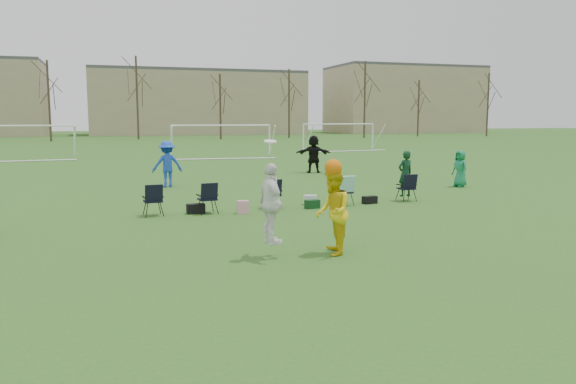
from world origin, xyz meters
name	(u,v)px	position (x,y,z in m)	size (l,w,h in m)	color
ground	(341,276)	(0.00, 0.00, 0.00)	(260.00, 260.00, 0.00)	#27581B
fielder_blue	(167,164)	(-1.68, 14.90, 0.98)	(1.27, 0.73, 1.96)	blue
fielder_green_far	(460,169)	(10.24, 11.12, 0.78)	(0.77, 0.50, 1.57)	#15794D
fielder_black	(314,154)	(6.47, 18.95, 1.01)	(1.87, 0.59, 2.01)	black
center_contest	(310,208)	(-0.01, 1.65, 1.03)	(2.07, 1.17, 2.48)	white
sideline_setup	(304,191)	(2.07, 7.96, 0.53)	(9.46, 1.48, 1.78)	#0E331C
goal_left	(19,133)	(-10.00, 34.00, 1.92)	(7.39, 0.76, 2.46)	white
goal_mid	(221,132)	(4.00, 32.00, 1.92)	(7.40, 0.63, 2.46)	white
goal_right	(339,129)	(16.00, 38.00, 1.92)	(7.35, 1.14, 2.46)	white
tree_line	(140,102)	(0.24, 69.85, 5.09)	(110.28, 3.28, 11.40)	#382B21
building_row	(168,101)	(6.73, 96.00, 5.99)	(126.00, 16.00, 13.00)	tan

